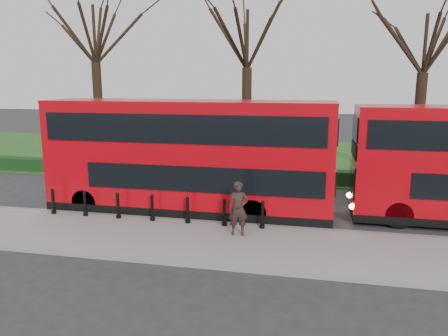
# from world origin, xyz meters

# --- Properties ---
(ground) EXTENTS (120.00, 120.00, 0.00)m
(ground) POSITION_xyz_m (0.00, 0.00, 0.00)
(ground) COLOR #28282B
(ground) RESTS_ON ground
(pavement) EXTENTS (60.00, 4.00, 0.15)m
(pavement) POSITION_xyz_m (0.00, -3.00, 0.07)
(pavement) COLOR gray
(pavement) RESTS_ON ground
(kerb) EXTENTS (60.00, 0.25, 0.16)m
(kerb) POSITION_xyz_m (0.00, -1.00, 0.07)
(kerb) COLOR slate
(kerb) RESTS_ON ground
(grass_verge) EXTENTS (60.00, 18.00, 0.06)m
(grass_verge) POSITION_xyz_m (0.00, 15.00, 0.03)
(grass_verge) COLOR #23531B
(grass_verge) RESTS_ON ground
(hedge) EXTENTS (60.00, 0.90, 0.80)m
(hedge) POSITION_xyz_m (0.00, 6.80, 0.40)
(hedge) COLOR black
(hedge) RESTS_ON ground
(yellow_line_outer) EXTENTS (60.00, 0.10, 0.01)m
(yellow_line_outer) POSITION_xyz_m (0.00, -0.70, 0.01)
(yellow_line_outer) COLOR yellow
(yellow_line_outer) RESTS_ON ground
(yellow_line_inner) EXTENTS (60.00, 0.10, 0.01)m
(yellow_line_inner) POSITION_xyz_m (0.00, -0.50, 0.01)
(yellow_line_inner) COLOR yellow
(yellow_line_inner) RESTS_ON ground
(tree_left) EXTENTS (7.85, 7.85, 12.26)m
(tree_left) POSITION_xyz_m (-8.00, 10.00, 8.92)
(tree_left) COLOR black
(tree_left) RESTS_ON ground
(tree_mid) EXTENTS (7.38, 7.38, 11.53)m
(tree_mid) POSITION_xyz_m (2.00, 10.00, 8.38)
(tree_mid) COLOR black
(tree_mid) RESTS_ON ground
(tree_right) EXTENTS (6.98, 6.98, 10.91)m
(tree_right) POSITION_xyz_m (12.00, 10.00, 7.93)
(tree_right) COLOR black
(tree_right) RESTS_ON ground
(bollard_row) EXTENTS (8.84, 0.15, 1.00)m
(bollard_row) POSITION_xyz_m (0.12, -1.35, 0.65)
(bollard_row) COLOR black
(bollard_row) RESTS_ON pavement
(bus_lead) EXTENTS (11.96, 2.75, 4.76)m
(bus_lead) POSITION_xyz_m (1.09, 0.45, 2.40)
(bus_lead) COLOR #B3040D
(bus_lead) RESTS_ON ground
(pedestrian) EXTENTS (0.78, 0.58, 1.94)m
(pedestrian) POSITION_xyz_m (3.72, -2.24, 1.12)
(pedestrian) COLOR #2D201C
(pedestrian) RESTS_ON pavement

